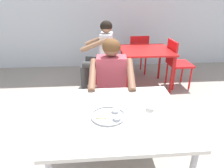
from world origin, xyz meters
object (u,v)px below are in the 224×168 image
object	(u,v)px
thali_tray	(109,115)
chair_foreground	(111,90)
chair_red_left	(109,63)
patron_background	(101,50)
table_foreground	(117,120)
table_background_red	(146,54)
drinking_cup	(151,104)
diner_foreground	(112,82)
chair_red_far	(138,52)
chair_red_right	(176,60)

from	to	relation	value
thali_tray	chair_foreground	bearing A→B (deg)	84.59
chair_red_left	patron_background	size ratio (longest dim) A/B	0.71
table_foreground	patron_background	xyz separation A→B (m)	(-0.07, 2.03, 0.07)
table_foreground	table_background_red	xyz separation A→B (m)	(0.72, 2.01, -0.02)
drinking_cup	diner_foreground	distance (m)	0.71
chair_red_far	table_foreground	bearing A→B (deg)	-104.85
chair_red_left	chair_red_right	xyz separation A→B (m)	(1.23, 0.04, -0.00)
chair_red_right	chair_foreground	bearing A→B (deg)	-139.67
chair_foreground	table_background_red	distance (m)	1.31
chair_foreground	patron_background	bearing A→B (deg)	94.52
drinking_cup	chair_foreground	distance (m)	0.96
thali_tray	chair_red_right	bearing A→B (deg)	56.34
table_background_red	chair_red_right	world-z (taller)	chair_red_right
drinking_cup	chair_foreground	bearing A→B (deg)	107.33
patron_background	diner_foreground	bearing A→B (deg)	-86.70
table_foreground	chair_red_right	world-z (taller)	chair_red_right
thali_tray	patron_background	world-z (taller)	patron_background
table_background_red	chair_red_far	distance (m)	0.66
chair_red_right	chair_red_far	xyz separation A→B (m)	(-0.57, 0.67, -0.02)
table_foreground	chair_foreground	distance (m)	0.93
drinking_cup	chair_red_right	world-z (taller)	chair_red_right
diner_foreground	table_foreground	bearing A→B (deg)	-90.46
chair_foreground	table_background_red	world-z (taller)	chair_foreground
chair_red_far	chair_red_right	bearing A→B (deg)	-49.54
diner_foreground	chair_foreground	bearing A→B (deg)	87.14
chair_red_left	diner_foreground	bearing A→B (deg)	-92.08
diner_foreground	chair_red_far	world-z (taller)	diner_foreground
table_foreground	table_background_red	world-z (taller)	table_foreground
table_foreground	diner_foreground	size ratio (longest dim) A/B	0.93
chair_red_left	table_foreground	bearing A→B (deg)	-91.50
chair_red_left	patron_background	xyz separation A→B (m)	(-0.12, 0.08, 0.21)
thali_tray	chair_red_left	world-z (taller)	chair_red_left
table_foreground	patron_background	world-z (taller)	patron_background
thali_tray	table_background_red	size ratio (longest dim) A/B	0.32
chair_foreground	diner_foreground	distance (m)	0.31
table_background_red	chair_red_far	world-z (taller)	chair_red_far
table_foreground	thali_tray	size ratio (longest dim) A/B	3.88
table_foreground	chair_red_right	distance (m)	2.37
drinking_cup	chair_red_far	xyz separation A→B (m)	(0.42, 2.62, -0.29)
thali_tray	drinking_cup	bearing A→B (deg)	13.81
patron_background	drinking_cup	bearing A→B (deg)	-79.71
chair_red_far	chair_foreground	bearing A→B (deg)	-111.53
drinking_cup	patron_background	bearing A→B (deg)	100.29
thali_tray	chair_red_far	size ratio (longest dim) A/B	0.33
drinking_cup	chair_red_left	bearing A→B (deg)	97.10
patron_background	chair_foreground	bearing A→B (deg)	-85.48
diner_foreground	chair_red_left	size ratio (longest dim) A/B	1.36
thali_tray	chair_red_right	size ratio (longest dim) A/B	0.32
diner_foreground	patron_background	distance (m)	1.34
drinking_cup	chair_red_far	distance (m)	2.67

